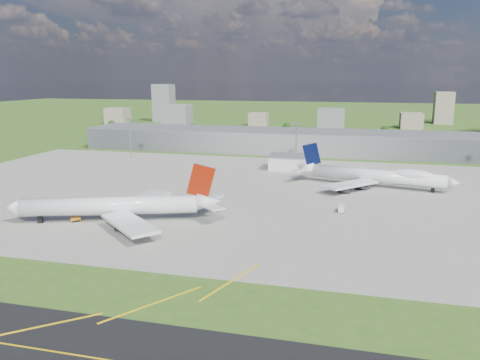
% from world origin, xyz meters
% --- Properties ---
extents(ground, '(1400.00, 1400.00, 0.00)m').
position_xyz_m(ground, '(0.00, 150.00, 0.00)').
color(ground, '#315A1C').
rests_on(ground, ground).
extents(apron, '(360.00, 190.00, 0.08)m').
position_xyz_m(apron, '(10.00, 40.00, 0.04)').
color(apron, gray).
rests_on(apron, ground).
extents(terminal, '(300.00, 42.00, 15.00)m').
position_xyz_m(terminal, '(0.00, 165.00, 7.50)').
color(terminal, gray).
rests_on(terminal, ground).
extents(ops_building, '(26.00, 16.00, 8.00)m').
position_xyz_m(ops_building, '(10.00, 100.00, 4.00)').
color(ops_building, silver).
rests_on(ops_building, ground).
extents(mast_west, '(3.50, 2.00, 25.90)m').
position_xyz_m(mast_west, '(-100.00, 115.00, 17.71)').
color(mast_west, gray).
rests_on(mast_west, ground).
extents(mast_center, '(3.50, 2.00, 25.90)m').
position_xyz_m(mast_center, '(10.00, 115.00, 17.71)').
color(mast_center, gray).
rests_on(mast_center, ground).
extents(airliner_red_twin, '(76.89, 58.49, 21.70)m').
position_xyz_m(airliner_red_twin, '(-39.53, -14.83, 5.78)').
color(airliner_red_twin, silver).
rests_on(airliner_red_twin, ground).
extents(airliner_blue_quad, '(76.46, 59.13, 20.12)m').
position_xyz_m(airliner_blue_quad, '(55.84, 65.95, 5.59)').
color(airliner_blue_quad, silver).
rests_on(airliner_blue_quad, ground).
extents(tug_yellow, '(3.84, 3.68, 1.71)m').
position_xyz_m(tug_yellow, '(-54.96, -19.19, 0.90)').
color(tug_yellow, orange).
rests_on(tug_yellow, ground).
extents(van_white_near, '(2.49, 5.17, 2.60)m').
position_xyz_m(van_white_near, '(40.77, 17.78, 1.31)').
color(van_white_near, silver).
rests_on(van_white_near, ground).
extents(bldg_far_w, '(24.00, 20.00, 18.00)m').
position_xyz_m(bldg_far_w, '(-220.00, 320.00, 9.00)').
color(bldg_far_w, gray).
rests_on(bldg_far_w, ground).
extents(bldg_w, '(28.00, 22.00, 24.00)m').
position_xyz_m(bldg_w, '(-140.00, 300.00, 12.00)').
color(bldg_w, slate).
rests_on(bldg_w, ground).
extents(bldg_cw, '(20.00, 18.00, 14.00)m').
position_xyz_m(bldg_cw, '(-60.00, 340.00, 7.00)').
color(bldg_cw, gray).
rests_on(bldg_cw, ground).
extents(bldg_c, '(26.00, 20.00, 22.00)m').
position_xyz_m(bldg_c, '(20.00, 310.00, 11.00)').
color(bldg_c, slate).
rests_on(bldg_c, ground).
extents(bldg_ce, '(22.00, 24.00, 16.00)m').
position_xyz_m(bldg_ce, '(100.00, 350.00, 8.00)').
color(bldg_ce, gray).
rests_on(bldg_ce, ground).
extents(bldg_tall_w, '(22.00, 20.00, 44.00)m').
position_xyz_m(bldg_tall_w, '(-180.00, 360.00, 22.00)').
color(bldg_tall_w, slate).
rests_on(bldg_tall_w, ground).
extents(bldg_tall_e, '(20.00, 18.00, 36.00)m').
position_xyz_m(bldg_tall_e, '(140.00, 410.00, 18.00)').
color(bldg_tall_e, gray).
rests_on(bldg_tall_e, ground).
extents(tree_far_w, '(7.20, 7.20, 8.80)m').
position_xyz_m(tree_far_w, '(-200.00, 270.00, 5.18)').
color(tree_far_w, '#382314').
rests_on(tree_far_w, ground).
extents(tree_w, '(6.75, 6.75, 8.25)m').
position_xyz_m(tree_w, '(-110.00, 265.00, 4.86)').
color(tree_w, '#382314').
rests_on(tree_w, ground).
extents(tree_c, '(8.10, 8.10, 9.90)m').
position_xyz_m(tree_c, '(-20.00, 280.00, 5.84)').
color(tree_c, '#382314').
rests_on(tree_c, ground).
extents(tree_e, '(7.65, 7.65, 9.35)m').
position_xyz_m(tree_e, '(70.00, 275.00, 5.51)').
color(tree_e, '#382314').
rests_on(tree_e, ground).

